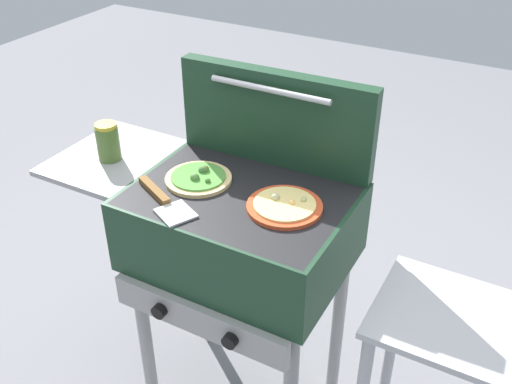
{
  "coord_description": "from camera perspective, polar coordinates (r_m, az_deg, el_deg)",
  "views": [
    {
      "loc": [
        0.74,
        -1.25,
        1.83
      ],
      "look_at": [
        0.05,
        0.0,
        0.92
      ],
      "focal_mm": 41.52,
      "sensor_mm": 36.0,
      "label": 1
    }
  ],
  "objects": [
    {
      "name": "pizza_cheese",
      "position": [
        1.65,
        2.77,
        -1.33
      ],
      "size": [
        0.21,
        0.21,
        0.03
      ],
      "color": "#C64723",
      "rests_on": "grill"
    },
    {
      "name": "prep_table",
      "position": [
        1.81,
        17.87,
        -16.01
      ],
      "size": [
        0.44,
        0.36,
        0.71
      ],
      "color": "#B2B2B7",
      "rests_on": "ground_plane"
    },
    {
      "name": "grill",
      "position": [
        1.8,
        -1.85,
        -3.93
      ],
      "size": [
        0.96,
        0.53,
        0.9
      ],
      "color": "#193823",
      "rests_on": "ground_plane"
    },
    {
      "name": "pizza_veggie",
      "position": [
        1.78,
        -5.55,
        1.36
      ],
      "size": [
        0.2,
        0.2,
        0.04
      ],
      "color": "#E0C17F",
      "rests_on": "grill"
    },
    {
      "name": "sauce_jar",
      "position": [
        1.92,
        -14.08,
        4.71
      ],
      "size": [
        0.07,
        0.07,
        0.12
      ],
      "color": "#4C6B2D",
      "rests_on": "grill"
    },
    {
      "name": "spatula",
      "position": [
        1.7,
        -8.97,
        -0.74
      ],
      "size": [
        0.26,
        0.17,
        0.02
      ],
      "color": "#B7BABF",
      "rests_on": "grill"
    },
    {
      "name": "grill_lid_open",
      "position": [
        1.81,
        1.9,
        7.13
      ],
      "size": [
        0.63,
        0.09,
        0.3
      ],
      "color": "#193823",
      "rests_on": "grill"
    }
  ]
}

